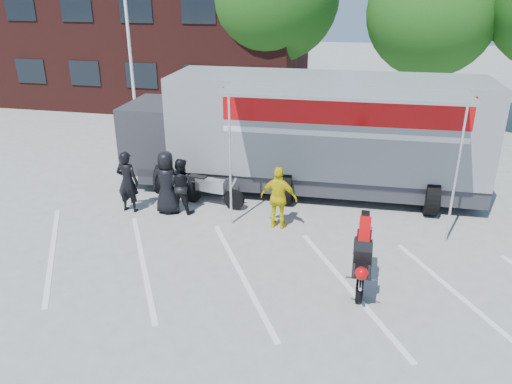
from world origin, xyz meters
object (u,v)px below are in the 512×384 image
at_px(parked_motorcycle, 213,205).
at_px(spectator_leather_c, 181,186).
at_px(spectator_leather_a, 167,183).
at_px(flagpole, 133,13).
at_px(spectator_hivis, 279,198).
at_px(stunt_bike_rider, 359,284).
at_px(spectator_leather_b, 127,182).
at_px(tree_mid, 432,13).
at_px(transporter_truck, 307,190).

xyz_separation_m(parked_motorcycle, spectator_leather_c, (-0.74, -0.60, 0.80)).
distance_m(parked_motorcycle, spectator_leather_c, 1.25).
bearing_deg(spectator_leather_a, flagpole, -66.36).
height_order(spectator_leather_a, spectator_hivis, spectator_leather_a).
relative_size(parked_motorcycle, stunt_bike_rider, 1.07).
xyz_separation_m(flagpole, stunt_bike_rider, (9.07, -8.82, -5.05)).
bearing_deg(spectator_leather_b, stunt_bike_rider, 163.80).
distance_m(stunt_bike_rider, spectator_leather_b, 7.09).
relative_size(stunt_bike_rider, spectator_leather_c, 1.19).
bearing_deg(parked_motorcycle, tree_mid, -21.68).
xyz_separation_m(flagpole, spectator_leather_b, (2.46, -6.38, -4.16)).
xyz_separation_m(stunt_bike_rider, spectator_hivis, (-2.23, 2.33, 0.86)).
relative_size(flagpole, spectator_hivis, 4.66).
bearing_deg(spectator_leather_c, spectator_leather_a, 26.93).
height_order(parked_motorcycle, spectator_leather_a, spectator_leather_a).
bearing_deg(spectator_leather_c, spectator_leather_b, 18.84).
bearing_deg(stunt_bike_rider, spectator_leather_a, 154.32).
bearing_deg(parked_motorcycle, transporter_truck, -45.24).
bearing_deg(spectator_leather_a, parked_motorcycle, -153.23).
relative_size(tree_mid, stunt_bike_rider, 4.03).
bearing_deg(stunt_bike_rider, spectator_leather_c, 151.69).
relative_size(stunt_bike_rider, spectator_leather_a, 1.05).
relative_size(spectator_leather_c, spectator_hivis, 0.94).
relative_size(tree_mid, transporter_truck, 0.68).
bearing_deg(spectator_hivis, spectator_leather_b, 5.18).
bearing_deg(tree_mid, spectator_leather_c, -123.29).
bearing_deg(tree_mid, transporter_truck, -114.51).
bearing_deg(stunt_bike_rider, transporter_truck, 109.26).
relative_size(stunt_bike_rider, spectator_leather_b, 1.06).
distance_m(spectator_leather_c, spectator_hivis, 2.91).
height_order(spectator_leather_c, spectator_hivis, spectator_hivis).
bearing_deg(spectator_hivis, spectator_leather_c, -1.00).
bearing_deg(parked_motorcycle, spectator_leather_c, 139.11).
height_order(stunt_bike_rider, spectator_leather_b, spectator_leather_b).
bearing_deg(spectator_leather_c, tree_mid, -115.01).
relative_size(tree_mid, spectator_leather_c, 4.78).
bearing_deg(spectator_leather_a, tree_mid, -130.63).
height_order(tree_mid, spectator_leather_c, tree_mid).
bearing_deg(spectator_leather_b, tree_mid, -123.61).
height_order(tree_mid, spectator_leather_b, tree_mid).
height_order(tree_mid, transporter_truck, tree_mid).
xyz_separation_m(flagpole, transporter_truck, (7.26, -3.74, -5.05)).
bearing_deg(flagpole, parked_motorcycle, -49.51).
relative_size(flagpole, parked_motorcycle, 3.94).
xyz_separation_m(flagpole, parked_motorcycle, (4.70, -5.50, -5.05)).
distance_m(stunt_bike_rider, spectator_leather_a, 6.13).
xyz_separation_m(stunt_bike_rider, spectator_leather_b, (-6.60, 2.44, 0.90)).
bearing_deg(transporter_truck, stunt_bike_rider, -72.11).
relative_size(parked_motorcycle, spectator_leather_a, 1.12).
bearing_deg(flagpole, spectator_leather_b, -68.89).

